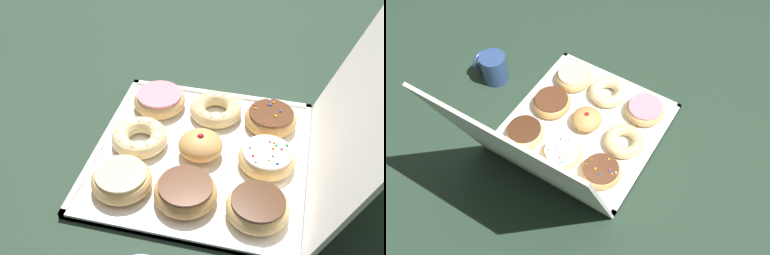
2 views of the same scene
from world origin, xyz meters
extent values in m
plane|color=#233828|center=(0.00, 0.00, 0.00)|extent=(3.00, 3.00, 0.00)
cube|color=white|center=(0.00, 0.00, 0.01)|extent=(0.42, 0.42, 0.01)
cube|color=white|center=(0.00, -0.20, 0.01)|extent=(0.42, 0.01, 0.01)
cube|color=white|center=(0.00, 0.20, 0.01)|extent=(0.42, 0.01, 0.01)
cube|color=white|center=(-0.20, 0.00, 0.01)|extent=(0.01, 0.42, 0.01)
cube|color=white|center=(0.20, 0.00, 0.01)|extent=(0.01, 0.42, 0.01)
cube|color=white|center=(0.00, 0.28, 0.21)|extent=(0.42, 0.15, 0.41)
torus|color=#E5B770|center=(-0.13, -0.12, 0.03)|extent=(0.11, 0.11, 0.04)
cylinder|color=pink|center=(-0.13, -0.12, 0.04)|extent=(0.10, 0.10, 0.01)
torus|color=beige|center=(0.00, -0.13, 0.03)|extent=(0.11, 0.11, 0.04)
sphere|color=beige|center=(0.04, -0.13, 0.04)|extent=(0.02, 0.02, 0.02)
sphere|color=beige|center=(0.03, -0.10, 0.04)|extent=(0.02, 0.02, 0.02)
sphere|color=beige|center=(0.01, -0.09, 0.04)|extent=(0.02, 0.02, 0.02)
sphere|color=beige|center=(-0.02, -0.09, 0.04)|extent=(0.02, 0.02, 0.02)
sphere|color=beige|center=(-0.04, -0.11, 0.04)|extent=(0.02, 0.02, 0.02)
sphere|color=beige|center=(-0.04, -0.14, 0.04)|extent=(0.02, 0.02, 0.02)
sphere|color=beige|center=(-0.02, -0.16, 0.04)|extent=(0.02, 0.02, 0.02)
sphere|color=beige|center=(0.01, -0.17, 0.04)|extent=(0.02, 0.02, 0.02)
sphere|color=beige|center=(0.03, -0.15, 0.04)|extent=(0.02, 0.02, 0.02)
torus|color=#E5B770|center=(0.12, -0.12, 0.03)|extent=(0.11, 0.11, 0.04)
cylinder|color=beige|center=(0.12, -0.12, 0.05)|extent=(0.09, 0.09, 0.01)
torus|color=#EACC8C|center=(-0.13, 0.01, 0.03)|extent=(0.11, 0.11, 0.03)
sphere|color=#EACC8C|center=(-0.09, 0.01, 0.04)|extent=(0.02, 0.02, 0.02)
sphere|color=#EACC8C|center=(-0.09, 0.03, 0.04)|extent=(0.02, 0.02, 0.02)
sphere|color=#EACC8C|center=(-0.11, 0.04, 0.04)|extent=(0.02, 0.02, 0.02)
sphere|color=#EACC8C|center=(-0.13, 0.05, 0.04)|extent=(0.02, 0.02, 0.02)
sphere|color=#EACC8C|center=(-0.15, 0.04, 0.04)|extent=(0.02, 0.02, 0.02)
sphere|color=#EACC8C|center=(-0.17, 0.02, 0.04)|extent=(0.02, 0.02, 0.02)
sphere|color=#EACC8C|center=(-0.17, -0.01, 0.04)|extent=(0.02, 0.02, 0.02)
sphere|color=#EACC8C|center=(-0.15, -0.02, 0.04)|extent=(0.02, 0.02, 0.02)
sphere|color=#EACC8C|center=(-0.13, -0.03, 0.04)|extent=(0.02, 0.02, 0.02)
sphere|color=#EACC8C|center=(-0.11, -0.03, 0.04)|extent=(0.02, 0.02, 0.02)
sphere|color=#EACC8C|center=(-0.09, -0.02, 0.04)|extent=(0.02, 0.02, 0.02)
ellipsoid|color=tan|center=(0.00, 0.00, 0.03)|extent=(0.09, 0.09, 0.05)
sphere|color=#B21923|center=(0.00, 0.00, 0.06)|extent=(0.01, 0.01, 0.01)
torus|color=tan|center=(0.12, 0.00, 0.03)|extent=(0.12, 0.12, 0.04)
cylinder|color=#59331E|center=(0.12, 0.00, 0.05)|extent=(0.10, 0.10, 0.01)
torus|color=tan|center=(-0.12, 0.13, 0.03)|extent=(0.11, 0.11, 0.03)
cylinder|color=#59331E|center=(-0.12, 0.13, 0.04)|extent=(0.09, 0.09, 0.01)
sphere|color=yellow|center=(-0.11, 0.14, 0.05)|extent=(0.01, 0.01, 0.01)
sphere|color=orange|center=(-0.15, 0.13, 0.05)|extent=(0.01, 0.01, 0.01)
sphere|color=yellow|center=(-0.12, 0.09, 0.05)|extent=(0.01, 0.01, 0.01)
sphere|color=blue|center=(-0.13, 0.14, 0.05)|extent=(0.01, 0.01, 0.01)
sphere|color=red|center=(-0.14, 0.11, 0.05)|extent=(0.00, 0.00, 0.00)
sphere|color=white|center=(-0.16, 0.12, 0.05)|extent=(0.01, 0.01, 0.01)
sphere|color=red|center=(-0.13, 0.09, 0.05)|extent=(0.00, 0.00, 0.00)
sphere|color=blue|center=(-0.14, 0.12, 0.05)|extent=(0.01, 0.01, 0.01)
sphere|color=orange|center=(-0.08, 0.11, 0.05)|extent=(0.00, 0.00, 0.00)
sphere|color=orange|center=(-0.08, 0.13, 0.05)|extent=(0.00, 0.00, 0.00)
torus|color=#E5B770|center=(0.00, 0.13, 0.03)|extent=(0.11, 0.11, 0.04)
cylinder|color=white|center=(0.00, 0.13, 0.04)|extent=(0.09, 0.09, 0.01)
sphere|color=blue|center=(0.03, 0.15, 0.05)|extent=(0.01, 0.01, 0.01)
sphere|color=red|center=(0.02, 0.11, 0.05)|extent=(0.01, 0.01, 0.01)
sphere|color=blue|center=(0.01, 0.14, 0.05)|extent=(0.00, 0.00, 0.00)
sphere|color=orange|center=(-0.01, 0.14, 0.05)|extent=(0.01, 0.01, 0.01)
sphere|color=orange|center=(-0.02, 0.14, 0.05)|extent=(0.01, 0.01, 0.01)
sphere|color=red|center=(-0.01, 0.16, 0.05)|extent=(0.01, 0.01, 0.01)
sphere|color=green|center=(-0.02, 0.17, 0.05)|extent=(0.01, 0.01, 0.01)
sphere|color=green|center=(-0.02, 0.15, 0.05)|extent=(0.01, 0.01, 0.01)
sphere|color=orange|center=(0.03, 0.14, 0.05)|extent=(0.00, 0.00, 0.00)
sphere|color=white|center=(0.04, 0.11, 0.05)|extent=(0.01, 0.01, 0.01)
sphere|color=red|center=(-0.03, 0.13, 0.05)|extent=(0.00, 0.00, 0.00)
sphere|color=blue|center=(0.00, 0.10, 0.05)|extent=(0.00, 0.00, 0.00)
torus|color=#E5B770|center=(0.13, 0.13, 0.03)|extent=(0.11, 0.11, 0.04)
cylinder|color=#472816|center=(0.13, 0.13, 0.05)|extent=(0.09, 0.09, 0.01)
camera|label=1|loc=(0.66, 0.14, 0.67)|focal=43.90mm
camera|label=2|loc=(-0.37, 0.65, 1.05)|focal=40.68mm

